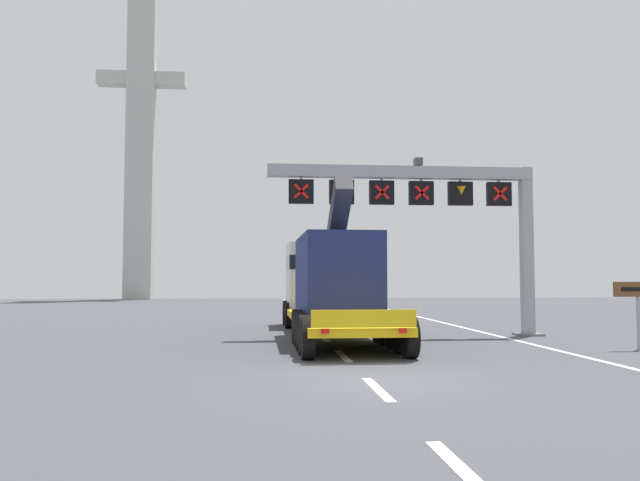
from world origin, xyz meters
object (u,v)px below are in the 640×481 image
object	(u,v)px
tourist_info_sign_brown	(639,298)
bridge_pylon_distant	(141,118)
heavy_haul_truck_yellow	(327,282)
overhead_lane_gantry	(433,199)

from	to	relation	value
tourist_info_sign_brown	bridge_pylon_distant	world-z (taller)	bridge_pylon_distant
heavy_haul_truck_yellow	tourist_info_sign_brown	bearing A→B (deg)	-34.50
overhead_lane_gantry	heavy_haul_truck_yellow	size ratio (longest dim) A/B	0.72
heavy_haul_truck_yellow	bridge_pylon_distant	xyz separation A→B (m)	(-15.12, 42.64, 16.87)
tourist_info_sign_brown	bridge_pylon_distant	xyz separation A→B (m)	(-23.80, 48.60, 17.32)
overhead_lane_gantry	tourist_info_sign_brown	xyz separation A→B (m)	(4.85, -4.87, -3.49)
overhead_lane_gantry	bridge_pylon_distant	size ratio (longest dim) A/B	0.27
overhead_lane_gantry	heavy_haul_truck_yellow	bearing A→B (deg)	164.10
heavy_haul_truck_yellow	bridge_pylon_distant	size ratio (longest dim) A/B	0.38
overhead_lane_gantry	bridge_pylon_distant	xyz separation A→B (m)	(-18.96, 43.73, 13.83)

